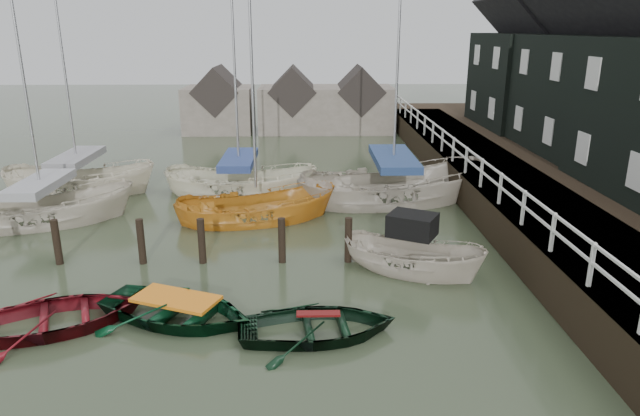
{
  "coord_description": "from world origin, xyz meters",
  "views": [
    {
      "loc": [
        2.0,
        -13.02,
        6.79
      ],
      "look_at": [
        2.37,
        3.99,
        1.4
      ],
      "focal_mm": 32.0,
      "sensor_mm": 36.0,
      "label": 1
    }
  ],
  "objects_px": {
    "sailboat_d": "(392,200)",
    "sailboat_e": "(81,191)",
    "rowboat_red": "(57,328)",
    "motorboat": "(411,269)",
    "sailboat_b": "(240,193)",
    "rowboat_dkgreen": "(318,335)",
    "sailboat_c": "(257,220)",
    "rowboat_green": "(178,320)",
    "sailboat_a": "(45,221)"
  },
  "relations": [
    {
      "from": "rowboat_dkgreen",
      "to": "sailboat_d",
      "type": "height_order",
      "value": "sailboat_d"
    },
    {
      "from": "rowboat_red",
      "to": "sailboat_d",
      "type": "xyz_separation_m",
      "value": [
        9.42,
        10.08,
        0.06
      ]
    },
    {
      "from": "sailboat_b",
      "to": "sailboat_d",
      "type": "bearing_deg",
      "value": -90.13
    },
    {
      "from": "sailboat_a",
      "to": "sailboat_d",
      "type": "relative_size",
      "value": 0.88
    },
    {
      "from": "sailboat_b",
      "to": "sailboat_c",
      "type": "height_order",
      "value": "sailboat_b"
    },
    {
      "from": "rowboat_dkgreen",
      "to": "motorboat",
      "type": "bearing_deg",
      "value": -44.62
    },
    {
      "from": "sailboat_c",
      "to": "rowboat_red",
      "type": "bearing_deg",
      "value": 139.97
    },
    {
      "from": "sailboat_d",
      "to": "sailboat_e",
      "type": "relative_size",
      "value": 1.25
    },
    {
      "from": "motorboat",
      "to": "rowboat_red",
      "type": "bearing_deg",
      "value": 136.81
    },
    {
      "from": "rowboat_red",
      "to": "rowboat_dkgreen",
      "type": "relative_size",
      "value": 1.11
    },
    {
      "from": "sailboat_e",
      "to": "rowboat_green",
      "type": "bearing_deg",
      "value": -146.86
    },
    {
      "from": "rowboat_dkgreen",
      "to": "sailboat_b",
      "type": "xyz_separation_m",
      "value": [
        -3.11,
        11.68,
        0.06
      ]
    },
    {
      "from": "motorboat",
      "to": "sailboat_a",
      "type": "distance_m",
      "value": 13.41
    },
    {
      "from": "sailboat_b",
      "to": "motorboat",
      "type": "bearing_deg",
      "value": -134.29
    },
    {
      "from": "rowboat_dkgreen",
      "to": "sailboat_c",
      "type": "distance_m",
      "value": 8.6
    },
    {
      "from": "rowboat_green",
      "to": "sailboat_d",
      "type": "xyz_separation_m",
      "value": [
        6.63,
        9.75,
        0.06
      ]
    },
    {
      "from": "motorboat",
      "to": "sailboat_b",
      "type": "distance_m",
      "value": 10.05
    },
    {
      "from": "rowboat_red",
      "to": "sailboat_b",
      "type": "height_order",
      "value": "sailboat_b"
    },
    {
      "from": "motorboat",
      "to": "sailboat_c",
      "type": "bearing_deg",
      "value": 73.58
    },
    {
      "from": "sailboat_c",
      "to": "sailboat_d",
      "type": "height_order",
      "value": "sailboat_d"
    },
    {
      "from": "rowboat_red",
      "to": "sailboat_d",
      "type": "distance_m",
      "value": 13.8
    },
    {
      "from": "rowboat_green",
      "to": "sailboat_b",
      "type": "distance_m",
      "value": 10.87
    },
    {
      "from": "motorboat",
      "to": "sailboat_c",
      "type": "height_order",
      "value": "sailboat_c"
    },
    {
      "from": "sailboat_a",
      "to": "sailboat_e",
      "type": "height_order",
      "value": "sailboat_a"
    },
    {
      "from": "rowboat_dkgreen",
      "to": "sailboat_c",
      "type": "xyz_separation_m",
      "value": [
        -2.11,
        8.34,
        0.01
      ]
    },
    {
      "from": "rowboat_red",
      "to": "rowboat_green",
      "type": "bearing_deg",
      "value": -105.07
    },
    {
      "from": "rowboat_green",
      "to": "sailboat_e",
      "type": "relative_size",
      "value": 0.38
    },
    {
      "from": "rowboat_red",
      "to": "sailboat_c",
      "type": "bearing_deg",
      "value": -49.34
    },
    {
      "from": "sailboat_b",
      "to": "sailboat_c",
      "type": "bearing_deg",
      "value": -153.51
    },
    {
      "from": "rowboat_red",
      "to": "motorboat",
      "type": "height_order",
      "value": "motorboat"
    },
    {
      "from": "sailboat_e",
      "to": "sailboat_c",
      "type": "bearing_deg",
      "value": -113.13
    },
    {
      "from": "sailboat_d",
      "to": "sailboat_e",
      "type": "bearing_deg",
      "value": 73.51
    },
    {
      "from": "rowboat_green",
      "to": "sailboat_e",
      "type": "bearing_deg",
      "value": 52.25
    },
    {
      "from": "sailboat_a",
      "to": "sailboat_c",
      "type": "height_order",
      "value": "sailboat_a"
    },
    {
      "from": "sailboat_a",
      "to": "sailboat_e",
      "type": "distance_m",
      "value": 4.05
    },
    {
      "from": "rowboat_dkgreen",
      "to": "sailboat_d",
      "type": "bearing_deg",
      "value": -23.39
    },
    {
      "from": "sailboat_e",
      "to": "sailboat_b",
      "type": "bearing_deg",
      "value": -91.54
    },
    {
      "from": "rowboat_green",
      "to": "sailboat_c",
      "type": "height_order",
      "value": "sailboat_c"
    },
    {
      "from": "sailboat_d",
      "to": "sailboat_e",
      "type": "height_order",
      "value": "sailboat_d"
    },
    {
      "from": "rowboat_green",
      "to": "motorboat",
      "type": "distance_m",
      "value": 6.76
    },
    {
      "from": "motorboat",
      "to": "sailboat_a",
      "type": "relative_size",
      "value": 0.4
    },
    {
      "from": "sailboat_a",
      "to": "sailboat_d",
      "type": "xyz_separation_m",
      "value": [
        13.02,
        2.38,
        -0.0
      ]
    },
    {
      "from": "motorboat",
      "to": "sailboat_d",
      "type": "xyz_separation_m",
      "value": [
        0.44,
        7.03,
        -0.04
      ]
    },
    {
      "from": "rowboat_red",
      "to": "sailboat_c",
      "type": "xyz_separation_m",
      "value": [
        4.09,
        7.85,
        0.01
      ]
    },
    {
      "from": "sailboat_c",
      "to": "sailboat_a",
      "type": "bearing_deg",
      "value": 78.67
    },
    {
      "from": "rowboat_red",
      "to": "motorboat",
      "type": "xyz_separation_m",
      "value": [
        8.98,
        3.04,
        0.1
      ]
    },
    {
      "from": "rowboat_red",
      "to": "sailboat_c",
      "type": "height_order",
      "value": "sailboat_c"
    },
    {
      "from": "sailboat_e",
      "to": "sailboat_d",
      "type": "bearing_deg",
      "value": -94.19
    },
    {
      "from": "sailboat_b",
      "to": "rowboat_green",
      "type": "bearing_deg",
      "value": -171.74
    },
    {
      "from": "sailboat_a",
      "to": "sailboat_b",
      "type": "bearing_deg",
      "value": -81.53
    }
  ]
}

